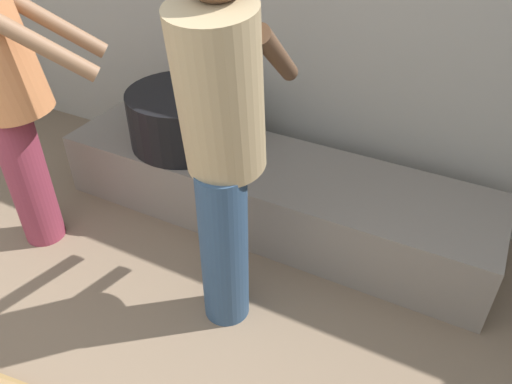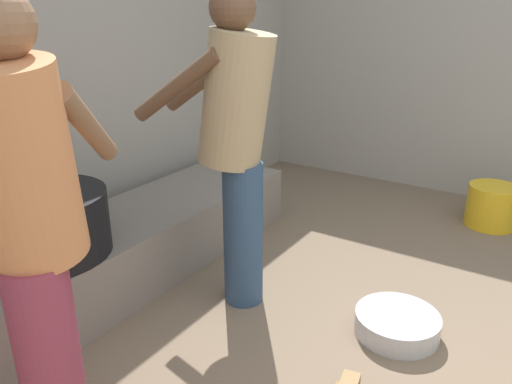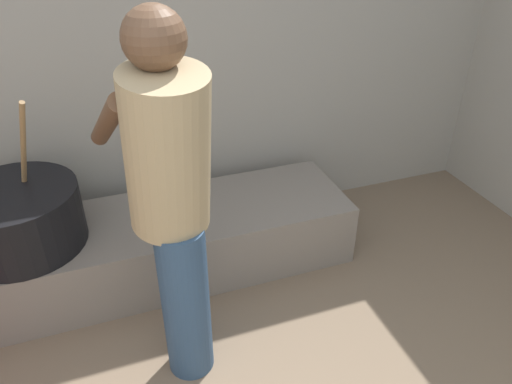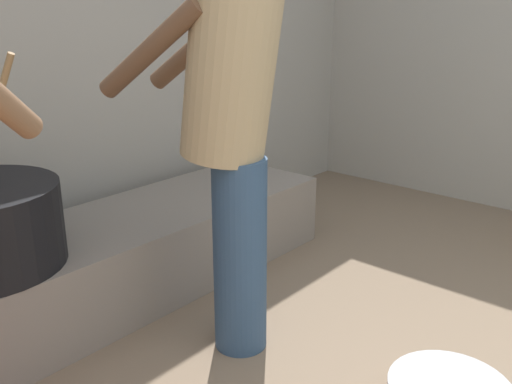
# 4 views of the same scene
# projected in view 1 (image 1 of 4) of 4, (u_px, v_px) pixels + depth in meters

# --- Properties ---
(block_enclosure_rear) EXTENTS (5.39, 0.20, 2.00)m
(block_enclosure_rear) POSITION_uv_depth(u_px,v_px,m) (295.00, 9.00, 2.63)
(block_enclosure_rear) COLOR #9E998E
(block_enclosure_rear) RESTS_ON ground_plane
(hearth_ledge) EXTENTS (2.33, 0.60, 0.36)m
(hearth_ledge) POSITION_uv_depth(u_px,v_px,m) (270.00, 192.00, 2.69)
(hearth_ledge) COLOR slate
(hearth_ledge) RESTS_ON ground_plane
(cooking_pot_main) EXTENTS (0.59, 0.59, 0.75)m
(cooking_pot_main) POSITION_uv_depth(u_px,v_px,m) (183.00, 117.00, 2.69)
(cooking_pot_main) COLOR black
(cooking_pot_main) RESTS_ON hearth_ledge
(cook_in_tan_shirt) EXTENTS (0.43, 0.69, 1.55)m
(cook_in_tan_shirt) POSITION_uv_depth(u_px,v_px,m) (222.00, 137.00, 1.77)
(cook_in_tan_shirt) COLOR navy
(cook_in_tan_shirt) RESTS_ON ground_plane
(cook_in_orange_shirt) EXTENTS (0.71, 0.62, 1.51)m
(cook_in_orange_shirt) POSITION_uv_depth(u_px,v_px,m) (6.00, 86.00, 2.18)
(cook_in_orange_shirt) COLOR #8C3347
(cook_in_orange_shirt) RESTS_ON ground_plane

